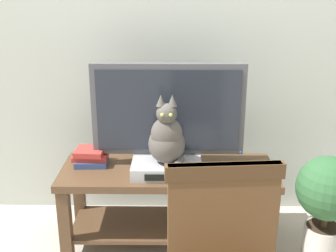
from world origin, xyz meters
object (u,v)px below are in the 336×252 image
at_px(tv_stand, 168,192).
at_px(media_box, 167,168).
at_px(tv, 168,113).
at_px(potted_plant, 327,197).
at_px(book_stack, 91,157).
at_px(cat, 167,138).

height_order(tv_stand, media_box, media_box).
bearing_deg(tv, potted_plant, -14.15).
height_order(tv, book_stack, tv).
xyz_separation_m(cat, book_stack, (-0.48, 0.14, -0.18)).
height_order(tv_stand, cat, cat).
relative_size(tv_stand, tv, 1.43).
distance_m(cat, book_stack, 0.53).
bearing_deg(potted_plant, tv_stand, 169.57).
bearing_deg(media_box, cat, -84.66).
distance_m(tv_stand, book_stack, 0.53).
xyz_separation_m(tv_stand, cat, (-0.01, -0.08, 0.39)).
height_order(tv_stand, potted_plant, potted_plant).
bearing_deg(tv_stand, tv, 89.98).
bearing_deg(cat, tv, 87.51).
xyz_separation_m(media_box, potted_plant, (0.94, -0.10, -0.14)).
bearing_deg(tv, cat, -92.49).
relative_size(cat, potted_plant, 0.64).
xyz_separation_m(tv, cat, (-0.01, -0.15, -0.11)).
bearing_deg(tv_stand, cat, -94.39).
bearing_deg(potted_plant, media_box, 173.80).
bearing_deg(media_box, book_stack, 164.53).
bearing_deg(book_stack, tv, 0.09).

